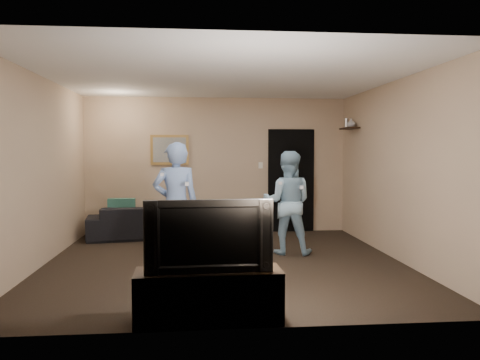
{
  "coord_description": "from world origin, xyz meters",
  "views": [
    {
      "loc": [
        -0.37,
        -6.53,
        1.57
      ],
      "look_at": [
        0.25,
        0.3,
        1.15
      ],
      "focal_mm": 35.0,
      "sensor_mm": 36.0,
      "label": 1
    }
  ],
  "objects": [
    {
      "name": "painting_frame",
      "position": [
        -0.9,
        2.48,
        1.6
      ],
      "size": [
        0.72,
        0.05,
        0.57
      ],
      "primitive_type": "cube",
      "color": "olive",
      "rests_on": "wall_back"
    },
    {
      "name": "shelf_figurine",
      "position": [
        2.39,
        1.98,
        2.09
      ],
      "size": [
        0.06,
        0.06,
        0.18
      ],
      "primitive_type": "cylinder",
      "color": "silver",
      "rests_on": "wall_shelf"
    },
    {
      "name": "shelf_vase",
      "position": [
        2.39,
        1.71,
        2.08
      ],
      "size": [
        0.16,
        0.16,
        0.16
      ],
      "primitive_type": "imported",
      "rotation": [
        0.0,
        0.0,
        -0.08
      ],
      "color": "#ACACB1",
      "rests_on": "wall_shelf"
    },
    {
      "name": "light_switch",
      "position": [
        0.85,
        2.48,
        1.3
      ],
      "size": [
        0.08,
        0.02,
        0.12
      ],
      "primitive_type": "cube",
      "color": "silver",
      "rests_on": "wall_back"
    },
    {
      "name": "doorway",
      "position": [
        1.45,
        2.47,
        1.0
      ],
      "size": [
        0.9,
        0.06,
        2.0
      ],
      "primitive_type": "cube",
      "color": "black",
      "rests_on": "ground"
    },
    {
      "name": "wall_front",
      "position": [
        0.0,
        -2.5,
        1.3
      ],
      "size": [
        5.0,
        0.04,
        2.6
      ],
      "primitive_type": "cube",
      "color": "tan",
      "rests_on": "ground"
    },
    {
      "name": "wall_left",
      "position": [
        -2.5,
        0.0,
        1.3
      ],
      "size": [
        0.04,
        5.0,
        2.6
      ],
      "primitive_type": "cube",
      "color": "tan",
      "rests_on": "ground"
    },
    {
      "name": "tv_console",
      "position": [
        -0.28,
        -2.32,
        0.25
      ],
      "size": [
        1.35,
        0.47,
        0.48
      ],
      "primitive_type": "cube",
      "rotation": [
        0.0,
        0.0,
        0.03
      ],
      "color": "black",
      "rests_on": "ground"
    },
    {
      "name": "painting_canvas",
      "position": [
        -0.9,
        2.45,
        1.6
      ],
      "size": [
        0.62,
        0.01,
        0.47
      ],
      "primitive_type": "cube",
      "color": "slate",
      "rests_on": "painting_frame"
    },
    {
      "name": "wii_player_left",
      "position": [
        -0.67,
        -0.16,
        0.85
      ],
      "size": [
        0.66,
        0.53,
        1.69
      ],
      "color": "#708EC3",
      "rests_on": "ground"
    },
    {
      "name": "ground",
      "position": [
        0.0,
        0.0,
        0.0
      ],
      "size": [
        5.0,
        5.0,
        0.0
      ],
      "primitive_type": "plane",
      "color": "black",
      "rests_on": "ground"
    },
    {
      "name": "sofa",
      "position": [
        -1.33,
        2.03,
        0.3
      ],
      "size": [
        2.11,
        1.07,
        0.59
      ],
      "primitive_type": "imported",
      "rotation": [
        0.0,
        0.0,
        3.29
      ],
      "color": "black",
      "rests_on": "ground"
    },
    {
      "name": "wall_back",
      "position": [
        0.0,
        2.5,
        1.3
      ],
      "size": [
        5.0,
        0.04,
        2.6
      ],
      "primitive_type": "cube",
      "color": "tan",
      "rests_on": "ground"
    },
    {
      "name": "wall_shelf",
      "position": [
        2.39,
        1.8,
        1.99
      ],
      "size": [
        0.2,
        0.6,
        0.03
      ],
      "primitive_type": "cube",
      "color": "black",
      "rests_on": "wall_right"
    },
    {
      "name": "television",
      "position": [
        -0.28,
        -2.32,
        0.82
      ],
      "size": [
        1.15,
        0.18,
        0.66
      ],
      "primitive_type": "imported",
      "rotation": [
        0.0,
        0.0,
        0.03
      ],
      "color": "black",
      "rests_on": "tv_console"
    },
    {
      "name": "wall_right",
      "position": [
        2.5,
        0.0,
        1.3
      ],
      "size": [
        0.04,
        5.0,
        2.6
      ],
      "primitive_type": "cube",
      "color": "tan",
      "rests_on": "ground"
    },
    {
      "name": "throw_pillow",
      "position": [
        -1.74,
        2.03,
        0.48
      ],
      "size": [
        0.49,
        0.17,
        0.48
      ],
      "primitive_type": "cube",
      "rotation": [
        0.0,
        0.0,
        0.03
      ],
      "color": "#1C544A",
      "rests_on": "sofa"
    },
    {
      "name": "wii_player_right",
      "position": [
        1.0,
        0.5,
        0.79
      ],
      "size": [
        0.89,
        0.76,
        1.58
      ],
      "color": "#85ABC2",
      "rests_on": "ground"
    },
    {
      "name": "ceiling",
      "position": [
        0.0,
        0.0,
        2.6
      ],
      "size": [
        5.0,
        5.0,
        0.04
      ],
      "primitive_type": "cube",
      "color": "silver",
      "rests_on": "wall_back"
    }
  ]
}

